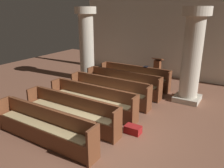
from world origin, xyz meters
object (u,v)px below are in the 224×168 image
Objects in this scene: lectern at (157,71)px; pew_row_1 at (123,82)px; pew_row_2 at (109,89)px; pew_row_0 at (134,76)px; pew_row_5 at (44,125)px; pew_row_3 at (92,99)px; pew_row_4 at (71,110)px; pillar_far_side at (86,43)px; hymn_book at (146,67)px; pillar_aisle_side at (192,54)px; kneeler_box_red at (133,129)px.

pew_row_1 is at bearing -102.46° from lectern.
pew_row_1 is at bearing 90.00° from pew_row_2.
pew_row_5 is at bearing -90.00° from pew_row_0.
pew_row_1 and pew_row_3 have the same top height.
pew_row_4 is 5.43m from lectern.
pillar_far_side reaches higher than hymn_book.
pillar_aisle_side is 1.00× the size of pillar_far_side.
pew_row_2 is at bearing -101.03° from hymn_book.
pew_row_2 is 1.00× the size of pew_row_5.
pew_row_2 is 2.30m from kneeler_box_red.
pillar_aisle_side is (2.38, 4.66, 1.24)m from pew_row_5.
pillar_far_side reaches higher than pew_row_4.
pew_row_5 is at bearing -94.64° from lectern.
lectern reaches higher than kneeler_box_red.
pew_row_3 is 1.00× the size of pew_row_5.
pew_row_1 is 2.03m from pew_row_3.
pew_row_1 is at bearing 90.00° from pew_row_4.
kneeler_box_red is at bearing 17.53° from pew_row_4.
pillar_far_side is at bearing 115.78° from pew_row_5.
pew_row_1 is 2.89× the size of lectern.
pew_row_2 is at bearing -98.78° from lectern.
pew_row_4 is 14.51× the size of hymn_book.
pew_row_3 is at bearing -132.21° from pillar_aisle_side.
pew_row_5 is at bearing -137.74° from kneeler_box_red.
pew_row_3 is 2.03m from pew_row_5.
pillar_aisle_side is at bearing -17.38° from hymn_book.
pillar_aisle_side is 4.72m from pillar_far_side.
hymn_book is at bearing -94.36° from lectern.
pew_row_0 is at bearing 115.95° from kneeler_box_red.
pew_row_3 is 1.01m from pew_row_4.
lectern is (0.52, 6.42, -0.02)m from pew_row_5.
lectern is at bearing 85.64° from hymn_book.
pew_row_0 is 3.93m from kneeler_box_red.
pew_row_0 is at bearing -155.79° from hymn_book.
lectern reaches higher than pew_row_3.
pew_row_4 is (0.00, -4.06, 0.00)m from pew_row_0.
pillar_aisle_side is 15.27× the size of hymn_book.
pew_row_4 is 4.30m from hymn_book.
pillar_aisle_side reaches higher than kneeler_box_red.
pillar_far_side is 2.92m from hymn_book.
pillar_far_side is at bearing -174.15° from pew_row_0.
pew_row_3 is at bearing -90.00° from pew_row_0.
pew_row_2 is 3.04m from pew_row_5.
kneeler_box_red is at bearing -15.47° from pew_row_3.
pew_row_1 is 1.01m from pew_row_2.
pillar_far_side is at bearing 129.77° from pew_row_3.
pew_row_3 is at bearing -97.63° from hymn_book.
pew_row_3 is 2.89× the size of lectern.
pew_row_4 is at bearing -162.47° from kneeler_box_red.
lectern is (0.52, 1.35, -0.02)m from pew_row_0.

